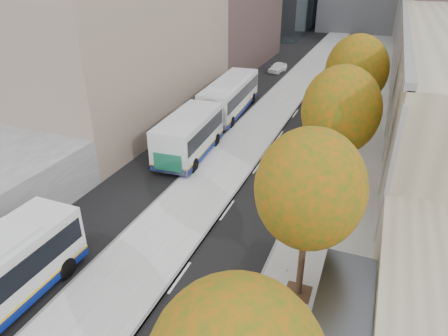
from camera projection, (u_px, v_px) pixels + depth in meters
The scene contains 8 objects.
bus_platform at pixel (270, 113), 37.95m from camera, with size 4.25×150.00×0.15m, color #B2B2B2.
sidewalk at pixel (357, 125), 35.35m from camera, with size 4.75×150.00×0.08m, color gray.
bus_shelter at pixel (350, 303), 13.99m from camera, with size 1.90×4.40×2.53m.
tree_c at pixel (310, 189), 14.95m from camera, with size 4.20×4.20×7.28m.
tree_d at pixel (341, 110), 22.29m from camera, with size 4.40×4.40×7.60m.
tree_e at pixel (356, 71), 29.63m from camera, with size 4.60×4.60×7.92m.
bus_far at pixel (215, 110), 33.78m from camera, with size 3.90×18.99×3.14m.
distant_car at pixel (278, 67), 52.24m from camera, with size 1.48×3.67×1.25m, color white.
Camera 1 is at (5.37, -0.20, 12.82)m, focal length 32.00 mm.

